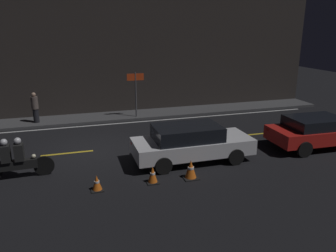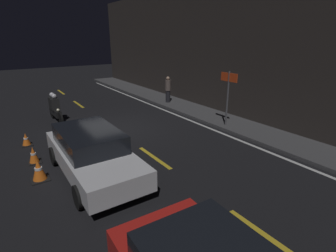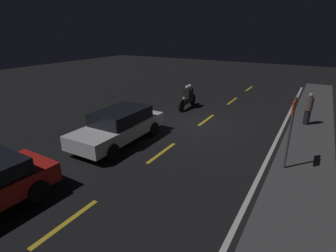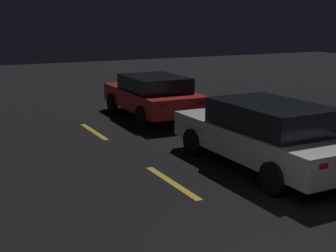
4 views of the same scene
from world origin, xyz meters
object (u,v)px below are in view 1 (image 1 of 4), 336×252
object	(u,v)px
traffic_cone_mid	(153,175)
pedestrian	(35,107)
sedan_white	(191,142)
traffic_cone_near	(97,183)
taxi_red	(317,131)
shop_sign	(136,86)
traffic_cone_far	(191,169)
motorcycle	(15,160)

from	to	relation	value
traffic_cone_mid	pedestrian	size ratio (longest dim) A/B	0.36
sedan_white	traffic_cone_near	bearing A→B (deg)	-158.87
taxi_red	shop_sign	bearing A→B (deg)	135.96
sedan_white	pedestrian	distance (m)	8.89
taxi_red	shop_sign	distance (m)	9.09
traffic_cone_mid	pedestrian	distance (m)	9.03
traffic_cone_near	traffic_cone_far	bearing A→B (deg)	-0.47
motorcycle	shop_sign	distance (m)	8.16
sedan_white	taxi_red	bearing A→B (deg)	-1.36
traffic_cone_far	sedan_white	bearing A→B (deg)	69.57
traffic_cone_far	taxi_red	bearing A→B (deg)	12.05
traffic_cone_far	pedestrian	size ratio (longest dim) A/B	0.41
sedan_white	traffic_cone_far	size ratio (longest dim) A/B	6.92
sedan_white	shop_sign	size ratio (longest dim) A/B	1.83
taxi_red	motorcycle	size ratio (longest dim) A/B	1.78
sedan_white	motorcycle	size ratio (longest dim) A/B	1.93
sedan_white	pedestrian	bearing A→B (deg)	131.40
sedan_white	motorcycle	distance (m)	6.04
motorcycle	sedan_white	bearing A→B (deg)	-3.99
taxi_red	motorcycle	distance (m)	11.55
traffic_cone_near	traffic_cone_far	distance (m)	3.04
taxi_red	motorcycle	bearing A→B (deg)	-179.89
taxi_red	traffic_cone_far	size ratio (longest dim) A/B	6.40
motorcycle	traffic_cone_near	bearing A→B (deg)	-34.92
sedan_white	shop_sign	distance (m)	6.49
motorcycle	traffic_cone_near	size ratio (longest dim) A/B	4.66
taxi_red	traffic_cone_near	size ratio (longest dim) A/B	8.28
traffic_cone_mid	traffic_cone_near	bearing A→B (deg)	-179.51
sedan_white	taxi_red	xyz separation A→B (m)	(5.51, -0.12, -0.02)
traffic_cone_near	traffic_cone_far	xyz separation A→B (m)	(3.04, -0.02, 0.07)
sedan_white	taxi_red	distance (m)	5.51
pedestrian	motorcycle	bearing A→B (deg)	-91.24
traffic_cone_near	traffic_cone_mid	xyz separation A→B (m)	(1.76, 0.02, 0.03)
traffic_cone_near	traffic_cone_mid	world-z (taller)	traffic_cone_mid
pedestrian	sedan_white	bearing A→B (deg)	-48.49
traffic_cone_far	traffic_cone_near	bearing A→B (deg)	179.53
motorcycle	pedestrian	bearing A→B (deg)	86.84
taxi_red	traffic_cone_far	distance (m)	6.19
sedan_white	traffic_cone_mid	bearing A→B (deg)	-142.96
traffic_cone_near	traffic_cone_mid	distance (m)	1.76
taxi_red	traffic_cone_mid	bearing A→B (deg)	-168.53
traffic_cone_near	traffic_cone_mid	size ratio (longest dim) A/B	0.88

